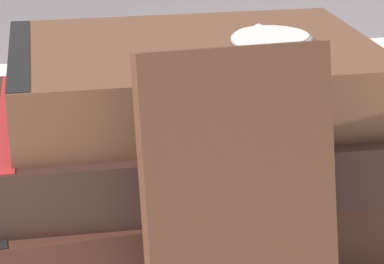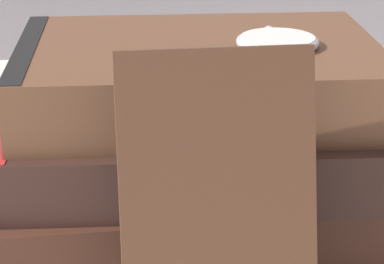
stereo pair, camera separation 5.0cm
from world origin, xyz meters
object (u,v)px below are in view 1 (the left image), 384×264
Objects in this scene: book_flat_bottom at (177,195)px; book_leaning_front at (242,216)px; book_flat_top at (184,76)px; book_flat_middle at (178,135)px; reading_glasses at (88,149)px; pocket_watch at (271,39)px.

book_leaning_front is (0.00, -0.12, 0.05)m from book_flat_bottom.
book_flat_bottom is 0.08m from book_flat_top.
book_flat_middle is at bearing -167.57° from book_flat_top.
book_flat_bottom is 0.15m from reading_glasses.
pocket_watch is at bearing -38.99° from reading_glasses.
pocket_watch is (0.05, -0.01, 0.02)m from book_flat_top.
pocket_watch is 0.46× the size of reading_glasses.
pocket_watch is (0.05, -0.01, 0.06)m from book_flat_middle.
book_leaning_front is at bearing -115.12° from pocket_watch.
book_flat_bottom is at bearing 166.31° from pocket_watch.
book_flat_bottom is 1.08× the size of book_flat_middle.
book_leaning_front reaches higher than book_flat_middle.
book_flat_middle is 4.57× the size of pocket_watch.
book_flat_middle reaches higher than book_flat_bottom.
book_flat_bottom is at bearing 178.92° from book_flat_top.
book_flat_top is 1.48× the size of book_leaning_front.
pocket_watch is 0.22m from reading_glasses.
book_flat_top is (0.00, -0.00, 0.08)m from book_flat_bottom.
book_flat_top is at bearing -53.00° from reading_glasses.
book_leaning_front reaches higher than book_flat_top.
book_flat_top is 0.13m from book_leaning_front.
book_flat_bottom is at bearing 129.50° from book_flat_middle.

